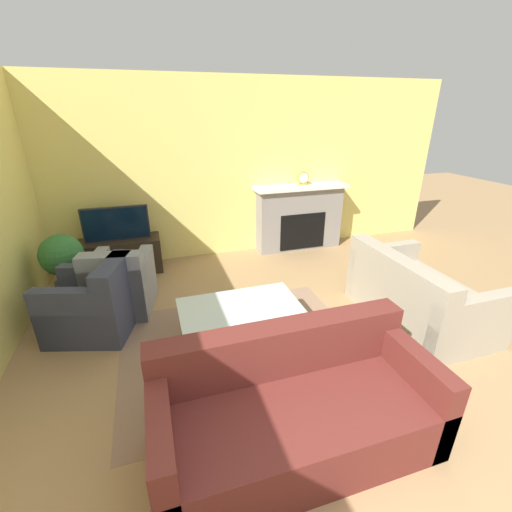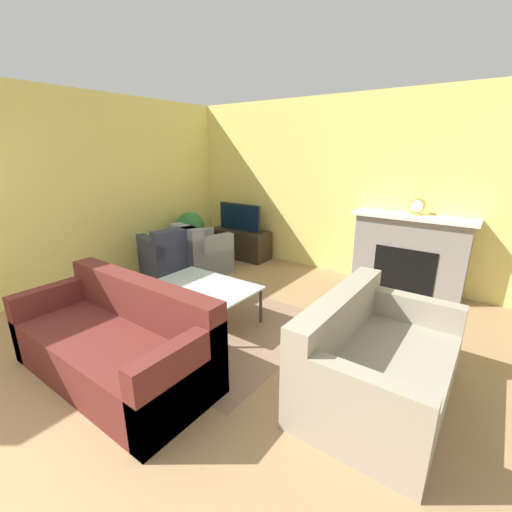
{
  "view_description": "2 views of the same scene",
  "coord_description": "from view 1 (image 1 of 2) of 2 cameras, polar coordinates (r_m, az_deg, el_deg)",
  "views": [
    {
      "loc": [
        -1.0,
        -0.45,
        2.23
      ],
      "look_at": [
        0.09,
        3.0,
        0.68
      ],
      "focal_mm": 24.0,
      "sensor_mm": 36.0,
      "label": 1
    },
    {
      "loc": [
        2.33,
        -0.26,
        1.93
      ],
      "look_at": [
        0.05,
        2.88,
        0.71
      ],
      "focal_mm": 24.0,
      "sensor_mm": 36.0,
      "label": 2
    }
  ],
  "objects": [
    {
      "name": "couch_loveseat",
      "position": [
        4.26,
        25.11,
        -6.28
      ],
      "size": [
        0.95,
        1.5,
        0.82
      ],
      "rotation": [
        0.0,
        0.0,
        1.57
      ],
      "color": "#9E937F",
      "rests_on": "ground_plane"
    },
    {
      "name": "couch_sectional",
      "position": [
        2.64,
        6.37,
        -24.17
      ],
      "size": [
        1.93,
        0.86,
        0.82
      ],
      "color": "#5B231E",
      "rests_on": "ground_plane"
    },
    {
      "name": "coffee_table",
      "position": [
        3.41,
        -2.59,
        -9.07
      ],
      "size": [
        1.19,
        0.74,
        0.45
      ],
      "color": "#333338",
      "rests_on": "ground_plane"
    },
    {
      "name": "fireplace",
      "position": [
        5.87,
        7.22,
        6.65
      ],
      "size": [
        1.57,
        0.39,
        1.09
      ],
      "color": "gray",
      "rests_on": "ground_plane"
    },
    {
      "name": "armchair_accent",
      "position": [
        4.37,
        -21.5,
        -4.7
      ],
      "size": [
        0.8,
        0.88,
        0.82
      ],
      "rotation": [
        0.0,
        0.0,
        2.95
      ],
      "color": "gray",
      "rests_on": "ground_plane"
    },
    {
      "name": "armchair_by_window",
      "position": [
        4.05,
        -25.41,
        -7.67
      ],
      "size": [
        0.97,
        0.9,
        0.82
      ],
      "rotation": [
        0.0,
        0.0,
        -1.86
      ],
      "color": "#33384C",
      "rests_on": "ground_plane"
    },
    {
      "name": "tv_stand",
      "position": [
        5.37,
        -21.49,
        -0.01
      ],
      "size": [
        1.12,
        0.44,
        0.51
      ],
      "color": "#2D2319",
      "rests_on": "ground_plane"
    },
    {
      "name": "tv",
      "position": [
        5.21,
        -22.29,
        5.02
      ],
      "size": [
        0.89,
        0.06,
        0.48
      ],
      "color": "#232328",
      "rests_on": "tv_stand"
    },
    {
      "name": "mantel_clock",
      "position": [
        5.74,
        7.8,
        12.73
      ],
      "size": [
        0.19,
        0.07,
        0.22
      ],
      "color": "#B79338",
      "rests_on": "fireplace"
    },
    {
      "name": "area_rug",
      "position": [
        3.61,
        -2.28,
        -14.91
      ],
      "size": [
        2.39,
        1.94,
        0.0
      ],
      "color": "#896B56",
      "rests_on": "ground_plane"
    },
    {
      "name": "potted_plant",
      "position": [
        4.76,
        -29.48,
        -0.74
      ],
      "size": [
        0.5,
        0.5,
        0.87
      ],
      "color": "#47474C",
      "rests_on": "ground_plane"
    },
    {
      "name": "wall_back",
      "position": [
        5.47,
        -6.92,
        13.83
      ],
      "size": [
        7.96,
        0.06,
        2.7
      ],
      "color": "#EADB72",
      "rests_on": "ground_plane"
    }
  ]
}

